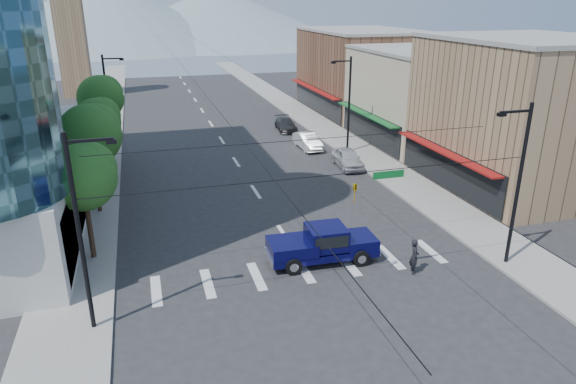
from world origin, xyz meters
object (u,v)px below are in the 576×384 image
(parked_car_near, at_px, (348,158))
(parked_car_mid, at_px, (308,141))
(pedestrian, at_px, (414,256))
(pickup_truck, at_px, (322,244))
(parked_car_far, at_px, (286,124))

(parked_car_near, distance_m, parked_car_mid, 6.82)
(pedestrian, xyz_separation_m, parked_car_mid, (2.23, 24.87, -0.21))
(pickup_truck, height_order, parked_car_mid, pickup_truck)
(parked_car_near, xyz_separation_m, parked_car_mid, (-1.47, 6.66, -0.04))
(pedestrian, height_order, parked_car_far, pedestrian)
(pickup_truck, relative_size, parked_car_near, 1.30)
(pickup_truck, bearing_deg, parked_car_mid, 75.90)
(pickup_truck, relative_size, parked_car_mid, 1.33)
(pedestrian, bearing_deg, parked_car_near, 5.45)
(pedestrian, height_order, parked_car_near, pedestrian)
(pickup_truck, xyz_separation_m, parked_car_near, (7.99, 15.61, -0.27))
(pickup_truck, relative_size, pedestrian, 3.18)
(parked_car_mid, relative_size, parked_car_far, 0.99)
(pickup_truck, relative_size, parked_car_far, 1.31)
(parked_car_near, xyz_separation_m, parked_car_far, (-1.47, 14.46, -0.13))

